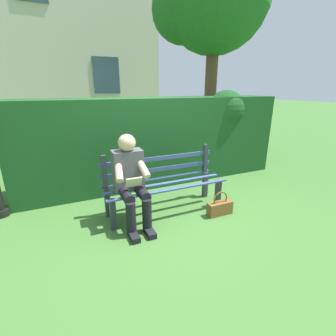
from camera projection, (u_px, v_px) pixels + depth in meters
name	position (u px, v px, depth m)	size (l,w,h in m)	color
ground	(165.00, 210.00, 3.51)	(60.00, 60.00, 0.00)	#3D6B2D
park_bench	(163.00, 182.00, 3.44)	(1.73, 0.52, 0.87)	#2D3338
person_seated	(131.00, 179.00, 3.03)	(0.44, 0.73, 1.17)	#4C4C51
hedge_backdrop	(158.00, 138.00, 4.45)	(4.80, 0.88, 1.67)	#19471E
tree	(210.00, 0.00, 5.45)	(2.59, 2.47, 4.90)	brown
building_facade	(37.00, 25.00, 8.33)	(7.98, 2.83, 7.57)	beige
handbag	(220.00, 207.00, 3.37)	(0.37, 0.12, 0.35)	brown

